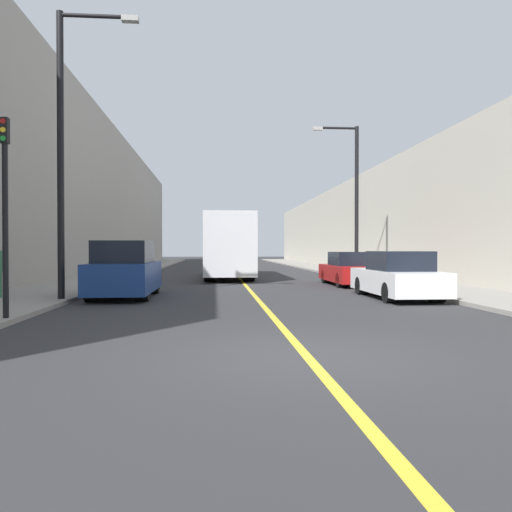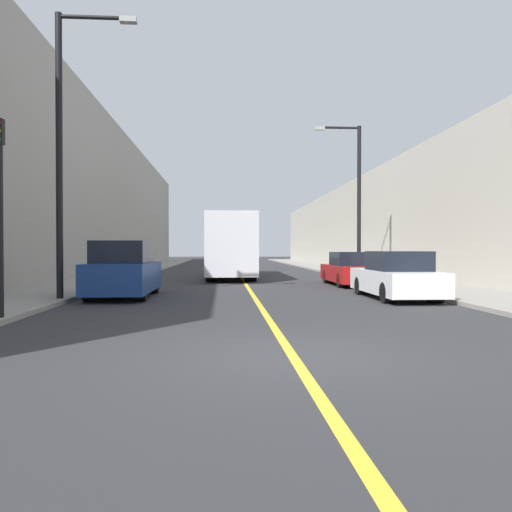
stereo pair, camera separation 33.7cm
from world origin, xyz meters
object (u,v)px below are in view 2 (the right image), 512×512
at_px(parked_suv_left, 124,271).
at_px(car_right_near, 396,277).
at_px(street_lamp_left, 65,139).
at_px(street_lamp_right, 355,192).
at_px(traffic_light, 0,210).
at_px(car_right_mid, 351,270).
at_px(bus, 230,246).

relative_size(parked_suv_left, car_right_near, 0.98).
bearing_deg(parked_suv_left, street_lamp_left, -134.26).
xyz_separation_m(street_lamp_right, traffic_light, (-11.51, -14.02, -2.06)).
xyz_separation_m(parked_suv_left, car_right_mid, (8.86, 4.84, -0.19)).
relative_size(car_right_mid, traffic_light, 1.06).
xyz_separation_m(parked_suv_left, street_lamp_left, (-1.43, -1.47, 4.02)).
relative_size(bus, car_right_mid, 2.24).
height_order(parked_suv_left, street_lamp_left, street_lamp_left).
relative_size(street_lamp_right, traffic_light, 1.82).
distance_m(car_right_mid, street_lamp_left, 12.78).
relative_size(car_right_mid, street_lamp_right, 0.58).
relative_size(car_right_near, street_lamp_right, 0.59).
xyz_separation_m(parked_suv_left, street_lamp_right, (10.01, 8.36, 3.65)).
xyz_separation_m(car_right_near, street_lamp_left, (-10.25, -0.45, 4.19)).
relative_size(car_right_mid, street_lamp_left, 0.53).
bearing_deg(car_right_mid, street_lamp_right, 72.00).
xyz_separation_m(parked_suv_left, traffic_light, (-1.51, -5.66, 1.58)).
distance_m(bus, street_lamp_right, 7.42).
bearing_deg(street_lamp_right, bus, 156.85).
distance_m(parked_suv_left, traffic_light, 6.07).
bearing_deg(traffic_light, parked_suv_left, 75.09).
distance_m(car_right_near, traffic_light, 11.46).
xyz_separation_m(street_lamp_left, traffic_light, (-0.08, -4.20, -2.44)).
distance_m(car_right_near, car_right_mid, 5.86).
height_order(bus, street_lamp_left, street_lamp_left).
bearing_deg(bus, parked_suv_left, -108.27).
relative_size(bus, traffic_light, 2.37).
distance_m(street_lamp_left, traffic_light, 4.85).
bearing_deg(traffic_light, car_right_mid, 45.36).
height_order(street_lamp_left, street_lamp_right, street_lamp_left).
bearing_deg(street_lamp_left, bus, 67.93).
bearing_deg(bus, car_right_mid, -50.15).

